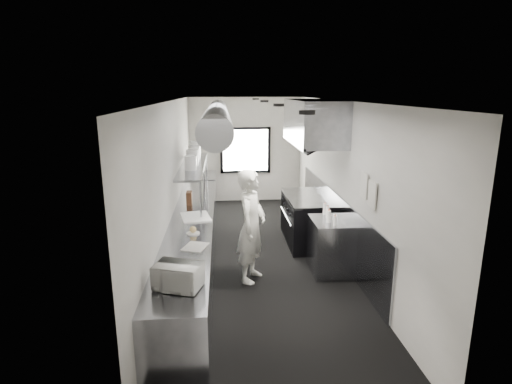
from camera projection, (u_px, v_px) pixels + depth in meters
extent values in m
cube|color=black|center=(258.00, 257.00, 7.53)|extent=(3.00, 8.00, 0.01)
cube|color=beige|center=(259.00, 101.00, 6.85)|extent=(3.00, 8.00, 0.01)
cube|color=beige|center=(245.00, 150.00, 11.05)|extent=(3.00, 0.02, 2.80)
cube|color=beige|center=(303.00, 291.00, 3.32)|extent=(3.00, 0.02, 2.80)
cube|color=beige|center=(172.00, 184.00, 7.07)|extent=(0.02, 8.00, 2.80)
cube|color=beige|center=(342.00, 181.00, 7.31)|extent=(0.02, 8.00, 2.80)
cube|color=gray|center=(334.00, 221.00, 7.80)|extent=(0.03, 5.50, 1.10)
cylinder|color=gray|center=(217.00, 115.00, 7.24)|extent=(0.40, 6.40, 0.40)
cube|color=silver|center=(245.00, 150.00, 11.02)|extent=(1.20, 0.03, 1.10)
cube|color=black|center=(245.00, 129.00, 10.90)|extent=(1.36, 0.03, 0.08)
cube|color=black|center=(245.00, 171.00, 11.17)|extent=(1.36, 0.03, 0.08)
cube|color=black|center=(222.00, 150.00, 10.98)|extent=(0.08, 0.03, 1.25)
cube|color=black|center=(269.00, 150.00, 11.09)|extent=(0.08, 0.03, 1.25)
cube|color=gray|center=(313.00, 122.00, 7.71)|extent=(0.80, 2.20, 0.80)
cube|color=gray|center=(293.00, 142.00, 7.77)|extent=(0.05, 2.20, 0.05)
cube|color=black|center=(309.00, 140.00, 7.79)|extent=(0.50, 2.10, 0.28)
cube|color=gray|center=(193.00, 246.00, 6.84)|extent=(0.70, 6.00, 0.90)
cube|color=gray|center=(193.00, 165.00, 8.02)|extent=(0.45, 3.00, 0.04)
cylinder|color=gray|center=(201.00, 200.00, 6.76)|extent=(0.04, 0.04, 0.66)
cylinder|color=gray|center=(204.00, 181.00, 8.12)|extent=(0.04, 0.04, 0.66)
cylinder|color=gray|center=(206.00, 168.00, 9.47)|extent=(0.04, 0.04, 0.66)
cube|color=black|center=(308.00, 220.00, 8.18)|extent=(0.85, 1.60, 0.90)
cube|color=gray|center=(308.00, 198.00, 8.07)|extent=(0.85, 1.60, 0.04)
cube|color=gray|center=(287.00, 221.00, 8.15)|extent=(0.03, 1.55, 0.80)
cylinder|color=gray|center=(286.00, 216.00, 8.12)|extent=(0.03, 1.30, 0.03)
cube|color=gray|center=(331.00, 246.00, 6.83)|extent=(0.65, 0.80, 0.90)
cube|color=gray|center=(202.00, 192.00, 10.42)|extent=(0.70, 1.20, 0.90)
cube|color=beige|center=(364.00, 185.00, 6.10)|extent=(0.02, 0.28, 0.38)
cube|color=beige|center=(372.00, 194.00, 5.77)|extent=(0.02, 0.28, 0.38)
imported|color=white|center=(251.00, 226.00, 6.44)|extent=(0.66, 0.77, 1.80)
imported|color=silver|center=(178.00, 276.00, 4.40)|extent=(0.54, 0.47, 0.27)
cylinder|color=beige|center=(165.00, 279.00, 4.53)|extent=(0.17, 0.17, 0.10)
cylinder|color=beige|center=(166.00, 268.00, 4.80)|extent=(0.16, 0.16, 0.11)
cube|color=white|center=(195.00, 247.00, 5.59)|extent=(0.39, 0.43, 0.01)
cylinder|color=silver|center=(193.00, 233.00, 6.09)|extent=(0.26, 0.26, 0.02)
sphere|color=#D9B872|center=(193.00, 230.00, 6.08)|extent=(0.10, 0.10, 0.10)
cube|color=white|center=(196.00, 217.00, 6.88)|extent=(0.57, 0.68, 0.02)
cube|color=#57351E|center=(189.00, 198.00, 7.65)|extent=(0.10, 0.22, 0.24)
cylinder|color=silver|center=(191.00, 163.00, 7.40)|extent=(0.28, 0.28, 0.26)
cylinder|color=silver|center=(192.00, 158.00, 7.81)|extent=(0.25, 0.25, 0.31)
cylinder|color=silver|center=(194.00, 154.00, 8.25)|extent=(0.28, 0.28, 0.32)
cylinder|color=silver|center=(195.00, 150.00, 8.63)|extent=(0.26, 0.26, 0.37)
cylinder|color=white|center=(335.00, 221.00, 6.44)|extent=(0.07, 0.07, 0.16)
cylinder|color=white|center=(329.00, 217.00, 6.59)|extent=(0.08, 0.08, 0.20)
cylinder|color=white|center=(329.00, 215.00, 6.74)|extent=(0.07, 0.07, 0.17)
cylinder|color=white|center=(328.00, 212.00, 6.85)|extent=(0.08, 0.08, 0.19)
cylinder|color=white|center=(325.00, 209.00, 7.02)|extent=(0.08, 0.08, 0.19)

